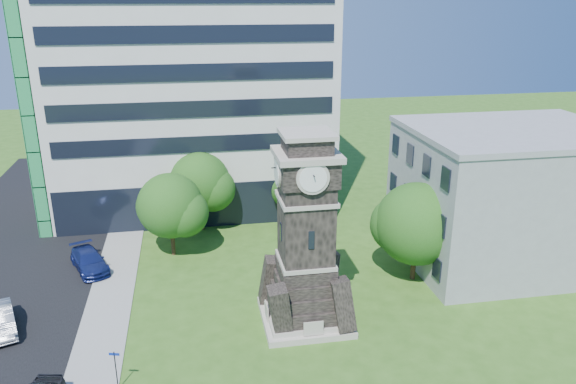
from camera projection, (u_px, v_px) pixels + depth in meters
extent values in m
plane|color=#335D1A|center=(262.00, 342.00, 33.35)|extent=(160.00, 160.00, 0.00)
cube|color=gray|center=(107.00, 313.00, 36.39)|extent=(3.00, 70.00, 0.06)
cube|color=#BBB2A3|center=(305.00, 317.00, 35.64)|extent=(5.40, 5.40, 0.40)
cube|color=#BBB2A3|center=(305.00, 312.00, 35.53)|extent=(4.80, 4.80, 0.30)
cube|color=black|center=(306.00, 214.00, 33.33)|extent=(3.00, 3.00, 6.40)
cube|color=#BBB2A3|center=(306.00, 260.00, 34.32)|extent=(3.25, 3.25, 0.25)
cube|color=#BBB2A3|center=(306.00, 199.00, 33.00)|extent=(3.25, 3.25, 0.25)
cube|color=black|center=(311.00, 240.00, 32.25)|extent=(0.35, 0.08, 1.10)
cube|color=black|center=(307.00, 169.00, 32.41)|extent=(3.30, 3.30, 1.60)
cube|color=#BBB2A3|center=(307.00, 154.00, 32.11)|extent=(3.70, 3.70, 0.35)
cylinder|color=white|center=(313.00, 179.00, 30.76)|extent=(1.56, 0.06, 1.56)
cylinder|color=white|center=(276.00, 171.00, 32.11)|extent=(0.06, 1.56, 1.56)
cube|color=black|center=(307.00, 144.00, 31.91)|extent=(2.60, 2.60, 0.90)
cube|color=#BBB2A3|center=(307.00, 134.00, 31.71)|extent=(3.00, 3.00, 0.25)
cube|color=silver|center=(191.00, 58.00, 52.37)|extent=(25.00, 15.00, 28.00)
cube|color=black|center=(200.00, 205.00, 49.65)|extent=(24.50, 0.80, 4.00)
cube|color=#9C9FA2|center=(509.00, 198.00, 42.48)|extent=(15.00, 12.00, 10.00)
cube|color=#9C9FA2|center=(518.00, 131.00, 40.76)|extent=(15.20, 12.20, 0.40)
imported|color=#A8ABAF|center=(0.00, 320.00, 34.28)|extent=(3.01, 4.75, 1.48)
imported|color=navy|center=(89.00, 261.00, 42.01)|extent=(3.77, 5.36, 1.44)
imported|color=#47484C|center=(478.00, 278.00, 39.55)|extent=(5.38, 3.82, 1.36)
cube|color=black|center=(313.00, 331.00, 33.91)|extent=(0.06, 0.41, 0.64)
cube|color=black|center=(338.00, 329.00, 34.17)|extent=(0.06, 0.41, 0.64)
cube|color=black|center=(325.00, 328.00, 34.01)|extent=(1.66, 0.44, 0.04)
cube|color=black|center=(324.00, 323.00, 34.11)|extent=(1.66, 0.04, 0.37)
cylinder|color=black|center=(116.00, 371.00, 29.01)|extent=(0.06, 0.06, 2.29)
cube|color=navy|center=(114.00, 354.00, 28.67)|extent=(0.55, 0.04, 0.14)
cylinder|color=#332114|center=(173.00, 241.00, 44.30)|extent=(0.32, 0.32, 2.42)
sphere|color=#1B591A|center=(170.00, 206.00, 43.33)|extent=(5.09, 5.09, 5.09)
sphere|color=#1B591A|center=(184.00, 213.00, 43.18)|extent=(3.82, 3.82, 3.82)
sphere|color=#1B591A|center=(159.00, 207.00, 43.86)|extent=(3.56, 3.56, 3.56)
cylinder|color=#332114|center=(202.00, 216.00, 49.10)|extent=(0.35, 0.35, 2.54)
sphere|color=#2D5318|center=(200.00, 182.00, 48.07)|extent=(5.20, 5.20, 5.20)
sphere|color=#2D5318|center=(213.00, 189.00, 47.93)|extent=(3.90, 3.90, 3.90)
sphere|color=#2D5318|center=(189.00, 184.00, 48.62)|extent=(3.64, 3.64, 3.64)
cylinder|color=#332114|center=(296.00, 217.00, 49.68)|extent=(0.33, 0.33, 2.00)
sphere|color=#38661E|center=(296.00, 190.00, 48.88)|extent=(3.99, 3.99, 3.99)
sphere|color=#38661E|center=(306.00, 196.00, 48.77)|extent=(3.00, 3.00, 3.00)
sphere|color=#38661E|center=(287.00, 192.00, 49.30)|extent=(2.80, 2.80, 2.80)
cylinder|color=#332114|center=(413.00, 263.00, 40.48)|extent=(0.36, 0.36, 2.51)
sphere|color=#2C5F1C|center=(417.00, 224.00, 39.47)|extent=(5.89, 5.89, 5.89)
sphere|color=#2C5F1C|center=(435.00, 232.00, 39.28)|extent=(4.42, 4.42, 4.42)
sphere|color=#2C5F1C|center=(399.00, 224.00, 40.07)|extent=(4.12, 4.12, 4.12)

